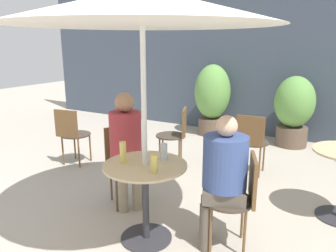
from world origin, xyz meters
name	(u,v)px	position (x,y,z in m)	size (l,w,h in m)	color
ground_plane	(122,247)	(0.00, 0.00, 0.00)	(20.00, 20.00, 0.00)	#B2A899
storefront_wall	(258,55)	(0.00, 4.16, 1.50)	(10.00, 0.06, 3.00)	#3D4756
cafe_table_near	(145,186)	(0.11, 0.22, 0.51)	(0.73, 0.73, 0.72)	#2D2D33
bistro_chair_0	(240,193)	(0.87, 0.50, 0.51)	(0.47, 0.46, 0.83)	#42382D
bistro_chair_1	(123,157)	(-0.51, 0.73, 0.51)	(0.49, 0.48, 0.83)	#42382D
bistro_chair_2	(251,139)	(0.51, 2.13, 0.51)	(0.43, 0.43, 0.83)	#42382D
bistro_chair_3	(177,131)	(-0.51, 1.98, 0.51)	(0.47, 0.46, 0.83)	#42382D
bistro_chair_4	(71,131)	(-1.81, 1.23, 0.51)	(0.43, 0.44, 0.83)	#42382D
seated_person_0	(223,172)	(0.73, 0.45, 0.69)	(0.44, 0.42, 1.17)	brown
seated_person_1	(126,141)	(-0.40, 0.63, 0.73)	(0.42, 0.42, 1.24)	gray
beer_glass_0	(164,152)	(0.20, 0.39, 0.79)	(0.06, 0.06, 0.15)	silver
beer_glass_1	(123,152)	(-0.08, 0.16, 0.81)	(0.06, 0.06, 0.19)	#DBC65B
beer_glass_2	(154,164)	(0.28, 0.10, 0.79)	(0.06, 0.06, 0.15)	#DBC65B
potted_plant_0	(212,97)	(-0.70, 3.74, 0.73)	(0.67, 0.67, 1.34)	brown
potted_plant_1	(294,109)	(0.77, 3.75, 0.65)	(0.66, 0.66, 1.19)	brown
umbrella	(142,7)	(0.11, 0.22, 2.00)	(2.16, 2.16, 2.14)	silver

